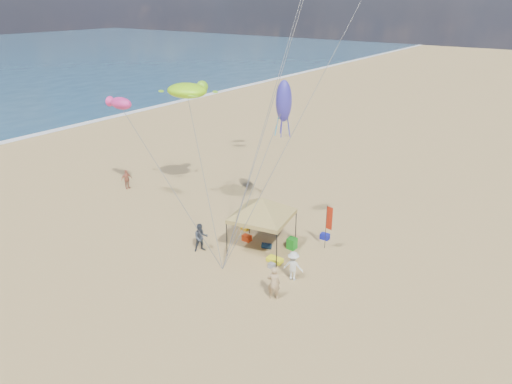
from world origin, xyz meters
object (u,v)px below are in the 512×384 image
(cooler_red, at_px, (247,238))
(chair_yellow, at_px, (246,225))
(canopy_tent, at_px, (262,200))
(person_far_a, at_px, (127,179))
(feather_flag, at_px, (328,221))
(person_near_b, at_px, (201,238))
(cooler_blue, at_px, (325,236))
(beach_cart, at_px, (275,260))
(person_near_c, at_px, (293,266))
(chair_green, at_px, (292,243))
(person_near_a, at_px, (274,283))

(cooler_red, xyz_separation_m, chair_yellow, (-0.99, 1.19, 0.16))
(canopy_tent, bearing_deg, person_far_a, 173.30)
(feather_flag, relative_size, person_near_b, 1.62)
(cooler_red, distance_m, cooler_blue, 4.91)
(cooler_red, relative_size, cooler_blue, 1.00)
(canopy_tent, distance_m, beach_cart, 3.52)
(chair_yellow, xyz_separation_m, person_near_c, (5.64, -3.23, 0.49))
(cooler_blue, distance_m, person_far_a, 16.89)
(canopy_tent, height_order, person_near_c, canopy_tent)
(feather_flag, bearing_deg, beach_cart, -117.50)
(canopy_tent, distance_m, person_far_a, 14.65)
(person_near_b, xyz_separation_m, person_far_a, (-11.51, 3.99, -0.11))
(cooler_red, relative_size, person_far_a, 0.35)
(chair_green, height_order, person_near_a, person_near_a)
(chair_green, bearing_deg, person_near_c, -57.12)
(canopy_tent, bearing_deg, chair_green, 37.91)
(person_near_b, xyz_separation_m, person_near_c, (6.10, 0.57, -0.05))
(chair_yellow, relative_size, person_near_c, 0.42)
(chair_yellow, bearing_deg, person_near_c, -29.77)
(feather_flag, distance_m, person_far_a, 17.56)
(beach_cart, bearing_deg, cooler_blue, 77.49)
(cooler_blue, bearing_deg, chair_green, -114.69)
(feather_flag, height_order, person_near_a, feather_flag)
(cooler_red, relative_size, chair_yellow, 0.77)
(cooler_red, bearing_deg, person_near_a, -40.51)
(cooler_blue, bearing_deg, chair_yellow, -158.90)
(canopy_tent, relative_size, feather_flag, 2.16)
(chair_yellow, relative_size, person_near_a, 0.39)
(chair_yellow, xyz_separation_m, person_far_a, (-11.96, 0.19, 0.43))
(cooler_blue, relative_size, chair_green, 0.77)
(feather_flag, height_order, person_far_a, feather_flag)
(chair_yellow, bearing_deg, person_far_a, 179.09)
(person_near_b, height_order, person_near_c, person_near_b)
(cooler_red, bearing_deg, beach_cart, -22.09)
(chair_green, bearing_deg, chair_yellow, 174.25)
(person_near_b, bearing_deg, cooler_red, 7.29)
(cooler_blue, height_order, person_near_b, person_near_b)
(feather_flag, distance_m, beach_cart, 3.97)
(cooler_blue, bearing_deg, feather_flag, -56.45)
(chair_green, bearing_deg, beach_cart, -87.28)
(feather_flag, bearing_deg, cooler_blue, 123.55)
(cooler_blue, xyz_separation_m, chair_yellow, (-4.84, -1.87, 0.16))
(cooler_blue, xyz_separation_m, beach_cart, (-0.94, -4.24, 0.01))
(chair_green, relative_size, chair_yellow, 1.00)
(chair_green, relative_size, beach_cart, 0.78)
(chair_yellow, height_order, person_far_a, person_far_a)
(cooler_red, xyz_separation_m, cooler_blue, (3.85, 3.06, 0.00))
(beach_cart, height_order, person_near_a, person_near_a)
(chair_green, xyz_separation_m, person_near_c, (1.84, -2.85, 0.49))
(beach_cart, xyz_separation_m, person_far_a, (-15.86, 2.56, 0.58))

